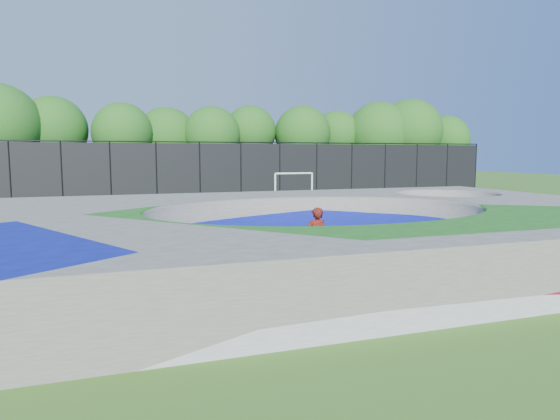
{
  "coord_description": "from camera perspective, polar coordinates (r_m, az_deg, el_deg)",
  "views": [
    {
      "loc": [
        -6.33,
        -14.27,
        3.16
      ],
      "look_at": [
        -0.28,
        3.0,
        1.1
      ],
      "focal_mm": 32.0,
      "sensor_mm": 36.0,
      "label": 1
    }
  ],
  "objects": [
    {
      "name": "skater",
      "position": [
        13.72,
        4.16,
        -3.26
      ],
      "size": [
        0.63,
        0.42,
        1.71
      ],
      "primitive_type": "imported",
      "rotation": [
        0.0,
        0.0,
        3.15
      ],
      "color": "#B1220E",
      "rests_on": "ground"
    },
    {
      "name": "ground",
      "position": [
        15.93,
        4.54,
        -5.04
      ],
      "size": [
        120.0,
        120.0,
        0.0
      ],
      "primitive_type": "plane",
      "color": "#34621B",
      "rests_on": "ground"
    },
    {
      "name": "treeline",
      "position": [
        40.93,
        -8.8,
        8.79
      ],
      "size": [
        51.49,
        7.7,
        8.26
      ],
      "color": "#4F3327",
      "rests_on": "ground"
    },
    {
      "name": "skate_deck",
      "position": [
        15.8,
        4.56,
        -2.37
      ],
      "size": [
        22.0,
        14.0,
        1.5
      ],
      "primitive_type": "cube",
      "color": "gray",
      "rests_on": "ground"
    },
    {
      "name": "soccer_goal",
      "position": [
        34.68,
        1.6,
        3.35
      ],
      "size": [
        2.86,
        0.12,
        1.88
      ],
      "color": "white",
      "rests_on": "ground"
    },
    {
      "name": "fence",
      "position": [
        35.85,
        -9.15,
        4.64
      ],
      "size": [
        48.09,
        0.09,
        4.04
      ],
      "color": "black",
      "rests_on": "ground"
    },
    {
      "name": "skateboard",
      "position": [
        13.88,
        4.13,
        -6.65
      ],
      "size": [
        0.79,
        0.24,
        0.05
      ],
      "primitive_type": "cube",
      "rotation": [
        0.0,
        0.0,
        0.03
      ],
      "color": "black",
      "rests_on": "ground"
    }
  ]
}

